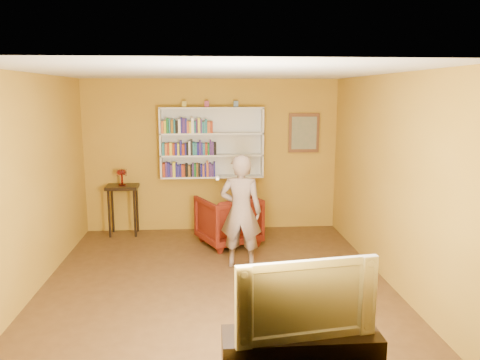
% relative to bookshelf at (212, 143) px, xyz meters
% --- Properties ---
extents(room_shell, '(5.30, 5.80, 2.88)m').
position_rel_bookshelf_xyz_m(room_shell, '(0.00, -2.41, -0.58)').
color(room_shell, '#462D16').
rests_on(room_shell, ground).
extents(bookshelf, '(1.80, 0.29, 1.23)m').
position_rel_bookshelf_xyz_m(bookshelf, '(0.00, 0.00, 0.00)').
color(bookshelf, silver).
rests_on(bookshelf, room_shell).
extents(books_row_lower, '(0.91, 0.19, 0.26)m').
position_rel_bookshelf_xyz_m(books_row_lower, '(-0.41, -0.11, -0.47)').
color(books_row_lower, '#A03618').
rests_on(books_row_lower, bookshelf).
extents(books_row_middle, '(0.93, 0.19, 0.26)m').
position_rel_bookshelf_xyz_m(books_row_middle, '(-0.39, -0.11, -0.09)').
color(books_row_middle, '#237282').
rests_on(books_row_middle, bookshelf).
extents(books_row_upper, '(0.88, 0.19, 0.27)m').
position_rel_bookshelf_xyz_m(books_row_upper, '(-0.43, -0.11, 0.29)').
color(books_row_upper, '#D2642A').
rests_on(books_row_upper, bookshelf).
extents(ornament_left, '(0.07, 0.07, 0.10)m').
position_rel_bookshelf_xyz_m(ornament_left, '(-0.47, -0.06, 0.67)').
color(ornament_left, gold).
rests_on(ornament_left, bookshelf).
extents(ornament_centre, '(0.08, 0.08, 0.11)m').
position_rel_bookshelf_xyz_m(ornament_centre, '(-0.08, -0.06, 0.67)').
color(ornament_centre, '#862C47').
rests_on(ornament_centre, bookshelf).
extents(ornament_right, '(0.08, 0.08, 0.11)m').
position_rel_bookshelf_xyz_m(ornament_right, '(0.42, -0.06, 0.67)').
color(ornament_right, slate).
rests_on(ornament_right, bookshelf).
extents(framed_painting, '(0.55, 0.05, 0.70)m').
position_rel_bookshelf_xyz_m(framed_painting, '(1.65, 0.05, 0.16)').
color(framed_painting, '#583019').
rests_on(framed_painting, room_shell).
extents(console_table, '(0.54, 0.41, 0.88)m').
position_rel_bookshelf_xyz_m(console_table, '(-1.56, -0.16, -0.86)').
color(console_table, black).
rests_on(console_table, ground).
extents(ruby_lustre, '(0.17, 0.17, 0.28)m').
position_rel_bookshelf_xyz_m(ruby_lustre, '(-1.56, -0.16, -0.51)').
color(ruby_lustre, maroon).
rests_on(ruby_lustre, console_table).
extents(armchair, '(1.15, 1.16, 0.81)m').
position_rel_bookshelf_xyz_m(armchair, '(0.24, -0.82, -1.19)').
color(armchair, '#480905').
rests_on(armchair, ground).
extents(person, '(0.66, 0.50, 1.62)m').
position_rel_bookshelf_xyz_m(person, '(0.37, -1.86, -0.78)').
color(person, '#705B52').
rests_on(person, ground).
extents(game_remote, '(0.04, 0.15, 0.04)m').
position_rel_bookshelf_xyz_m(game_remote, '(0.03, -2.10, -0.25)').
color(game_remote, silver).
rests_on(game_remote, person).
extents(tv_cabinet, '(1.33, 0.40, 0.47)m').
position_rel_bookshelf_xyz_m(tv_cabinet, '(0.66, -4.66, -1.36)').
color(tv_cabinet, black).
rests_on(tv_cabinet, ground).
extents(television, '(1.19, 0.33, 0.68)m').
position_rel_bookshelf_xyz_m(television, '(0.66, -4.66, -0.78)').
color(television, black).
rests_on(television, tv_cabinet).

